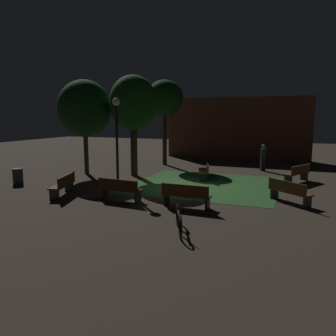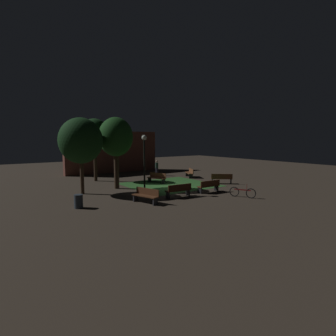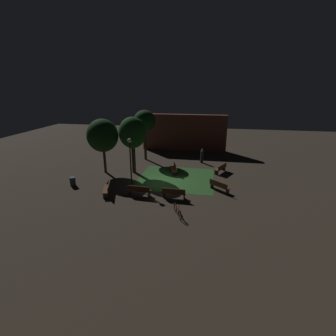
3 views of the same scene
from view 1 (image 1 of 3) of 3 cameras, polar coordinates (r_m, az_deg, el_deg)
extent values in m
plane|color=#3D3328|center=(15.65, 1.94, -3.39)|extent=(60.00, 60.00, 0.00)
cube|color=#2D6028|center=(16.44, 6.37, -2.82)|extent=(6.95, 6.55, 0.01)
cube|color=#422314|center=(13.43, -8.04, -3.56)|extent=(1.83, 0.61, 0.06)
cube|color=#422314|center=(13.22, -8.57, -2.76)|extent=(1.80, 0.19, 0.40)
cube|color=#2D2D33|center=(13.94, -10.76, -4.19)|extent=(0.11, 0.39, 0.42)
cube|color=#2D2D33|center=(13.07, -5.10, -4.95)|extent=(0.11, 0.39, 0.42)
cube|color=#512D19|center=(12.32, 3.18, -4.63)|extent=(1.81, 0.52, 0.06)
cube|color=#512D19|center=(12.08, 2.85, -3.78)|extent=(1.80, 0.10, 0.40)
cube|color=black|center=(12.67, -0.25, -5.36)|extent=(0.09, 0.39, 0.42)
cube|color=black|center=(12.14, 6.74, -6.05)|extent=(0.09, 0.39, 0.42)
cube|color=#512D19|center=(14.75, -17.60, -2.78)|extent=(1.00, 1.86, 0.06)
cube|color=#512D19|center=(14.63, -16.88, -1.92)|extent=(0.60, 1.74, 0.40)
cube|color=#2D2D33|center=(14.08, -18.77, -4.38)|extent=(0.39, 0.19, 0.42)
cube|color=#2D2D33|center=(15.53, -16.46, -3.06)|extent=(0.39, 0.19, 0.42)
cube|color=brown|center=(13.69, 20.08, -3.79)|extent=(1.69, 1.52, 0.06)
cube|color=brown|center=(13.49, 19.54, -2.94)|extent=(1.42, 1.20, 0.40)
cube|color=#2D2D33|center=(14.27, 17.64, -4.15)|extent=(0.31, 0.35, 0.42)
cube|color=#2D2D33|center=(13.25, 22.61, -5.42)|extent=(0.31, 0.35, 0.42)
cube|color=brown|center=(18.17, 21.04, -0.81)|extent=(1.25, 1.82, 0.06)
cube|color=brown|center=(18.04, 21.67, -0.18)|extent=(0.87, 1.63, 0.40)
cube|color=black|center=(17.52, 19.76, -1.89)|extent=(0.38, 0.25, 0.42)
cube|color=black|center=(18.91, 22.15, -1.26)|extent=(0.38, 0.25, 0.42)
cube|color=brown|center=(17.79, 6.05, -0.46)|extent=(0.99, 1.86, 0.06)
cube|color=brown|center=(17.76, 6.74, 0.26)|extent=(0.59, 1.74, 0.40)
cube|color=black|center=(17.04, 6.11, -1.70)|extent=(0.39, 0.19, 0.42)
cube|color=black|center=(18.62, 5.98, -0.79)|extent=(0.39, 0.19, 0.42)
cylinder|color=#423021|center=(19.81, -13.77, 3.22)|extent=(0.26, 0.26, 2.91)
ellipsoid|color=#143816|center=(19.73, -14.02, 9.83)|extent=(2.99, 2.99, 3.18)
cylinder|color=#38281C|center=(18.73, -5.82, 3.71)|extent=(0.38, 0.38, 3.30)
ellipsoid|color=#194719|center=(18.67, -5.93, 10.96)|extent=(2.61, 2.61, 3.00)
cylinder|color=#38281C|center=(22.87, -0.57, 5.33)|extent=(0.29, 0.29, 3.81)
ellipsoid|color=#143816|center=(22.86, -0.58, 11.82)|extent=(2.48, 2.48, 2.40)
cylinder|color=black|center=(15.69, -8.65, 3.56)|extent=(0.12, 0.12, 3.79)
sphere|color=white|center=(15.64, -8.83, 11.05)|extent=(0.36, 0.36, 0.36)
cylinder|color=#2D3842|center=(18.04, -24.18, -1.28)|extent=(0.48, 0.48, 0.77)
torus|color=black|center=(10.33, 1.62, -7.98)|extent=(0.33, 0.63, 0.66)
torus|color=black|center=(9.29, 2.11, -9.94)|extent=(0.33, 0.63, 0.66)
cube|color=maroon|center=(9.76, 1.86, -7.90)|extent=(0.49, 1.02, 0.08)
cylinder|color=maroon|center=(9.43, 1.99, -7.10)|extent=(0.03, 0.03, 0.40)
cube|color=black|center=(21.21, 15.82, 0.68)|extent=(0.34, 0.31, 0.84)
cylinder|color=#233D33|center=(21.13, 15.90, 2.50)|extent=(0.32, 0.32, 0.52)
sphere|color=tan|center=(21.09, 15.95, 3.58)|extent=(0.22, 0.22, 0.22)
cube|color=brown|center=(26.59, 11.56, 6.64)|extent=(10.98, 0.80, 4.73)
camera|label=2|loc=(17.28, -76.68, 3.83)|focal=28.23mm
camera|label=3|loc=(7.72, -149.31, 33.31)|focal=26.19mm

